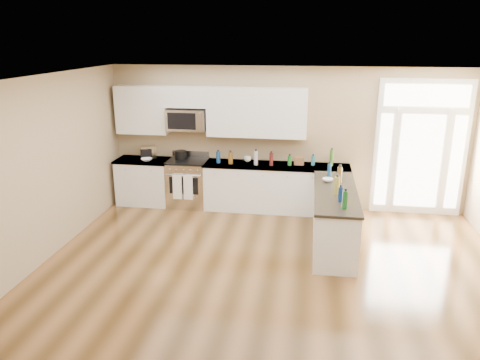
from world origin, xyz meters
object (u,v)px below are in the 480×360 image
object	(u,v)px
peninsula_cabinet	(334,219)
toaster_oven	(148,152)
kitchen_range	(188,183)
stockpot	(181,154)

from	to	relation	value
peninsula_cabinet	toaster_oven	xyz separation A→B (m)	(-3.72, 1.57, 0.63)
kitchen_range	stockpot	xyz separation A→B (m)	(-0.16, 0.12, 0.56)
stockpot	toaster_oven	size ratio (longest dim) A/B	0.82
kitchen_range	toaster_oven	bearing A→B (deg)	171.58
peninsula_cabinet	kitchen_range	distance (m)	3.22
peninsula_cabinet	stockpot	bearing A→B (deg)	152.75
stockpot	toaster_oven	world-z (taller)	toaster_oven
peninsula_cabinet	toaster_oven	bearing A→B (deg)	157.08
toaster_oven	kitchen_range	bearing A→B (deg)	-29.84
stockpot	kitchen_range	bearing A→B (deg)	-35.24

